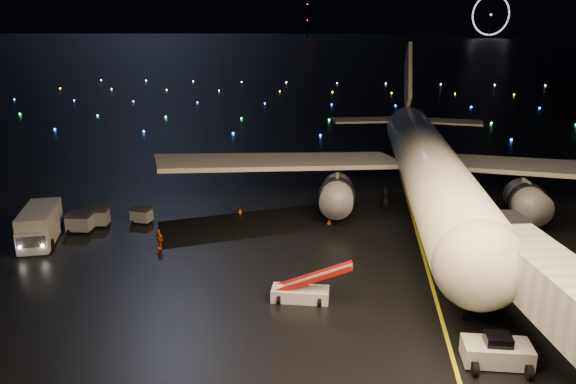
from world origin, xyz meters
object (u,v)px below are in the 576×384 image
object	(u,v)px
pushback_tug	(497,349)
baggage_cart_1	(97,217)
belt_loader	(300,281)
baggage_cart_0	(142,215)
service_truck	(40,225)
baggage_cart_2	(80,222)
airliner	(427,130)
crew_c	(159,239)

from	to	relation	value
pushback_tug	baggage_cart_1	xyz separation A→B (m)	(-32.57, 18.89, 0.04)
belt_loader	baggage_cart_0	distance (m)	21.90
baggage_cart_1	service_truck	bearing A→B (deg)	-136.73
baggage_cart_2	airliner	bearing A→B (deg)	18.17
service_truck	crew_c	size ratio (longest dim) A/B	4.71
belt_loader	baggage_cart_2	xyz separation A→B (m)	(-21.62, 10.94, -0.50)
pushback_tug	baggage_cart_1	bearing A→B (deg)	149.09
airliner	baggage_cart_2	bearing A→B (deg)	-159.45
baggage_cart_0	baggage_cart_2	xyz separation A→B (m)	(-4.78, -3.06, 0.14)
airliner	service_truck	world-z (taller)	airliner
baggage_cart_2	baggage_cart_0	bearing A→B (deg)	29.84
crew_c	baggage_cart_2	size ratio (longest dim) A/B	0.82
belt_loader	baggage_cart_2	bearing A→B (deg)	153.55
baggage_cart_0	baggage_cart_1	size ratio (longest dim) A/B	0.83
belt_loader	baggage_cart_1	world-z (taller)	belt_loader
airliner	crew_c	xyz separation A→B (m)	(-23.74, -15.54, -7.14)
pushback_tug	belt_loader	size ratio (longest dim) A/B	0.65
service_truck	baggage_cart_0	world-z (taller)	service_truck
baggage_cart_2	belt_loader	bearing A→B (deg)	-29.63
baggage_cart_0	crew_c	bearing A→B (deg)	-49.26
belt_loader	baggage_cart_1	size ratio (longest dim) A/B	2.65
baggage_cart_1	baggage_cart_2	world-z (taller)	baggage_cart_1
pushback_tug	baggage_cart_1	world-z (taller)	baggage_cart_1
airliner	baggage_cart_0	world-z (taller)	airliner
crew_c	airliner	bearing A→B (deg)	70.55
baggage_cart_0	airliner	bearing A→B (deg)	27.05
pushback_tug	baggage_cart_2	xyz separation A→B (m)	(-33.44, 17.21, 0.02)
baggage_cart_1	baggage_cart_2	xyz separation A→B (m)	(-0.87, -1.68, -0.02)
baggage_cart_0	service_truck	bearing A→B (deg)	-133.37
service_truck	pushback_tug	bearing A→B (deg)	-40.48
crew_c	baggage_cart_1	bearing A→B (deg)	-174.11
airliner	baggage_cart_0	distance (m)	30.09
pushback_tug	baggage_cart_2	world-z (taller)	baggage_cart_2
baggage_cart_0	belt_loader	bearing A→B (deg)	-31.41
pushback_tug	crew_c	bearing A→B (deg)	149.53
service_truck	baggage_cart_0	size ratio (longest dim) A/B	4.52
airliner	belt_loader	world-z (taller)	airliner
airliner	baggage_cart_1	size ratio (longest dim) A/B	25.69
pushback_tug	baggage_cart_0	bearing A→B (deg)	143.93
airliner	crew_c	bearing A→B (deg)	-147.20
airliner	baggage_cart_0	bearing A→B (deg)	-161.70
pushback_tug	crew_c	xyz separation A→B (m)	(-24.74, 14.10, -0.02)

